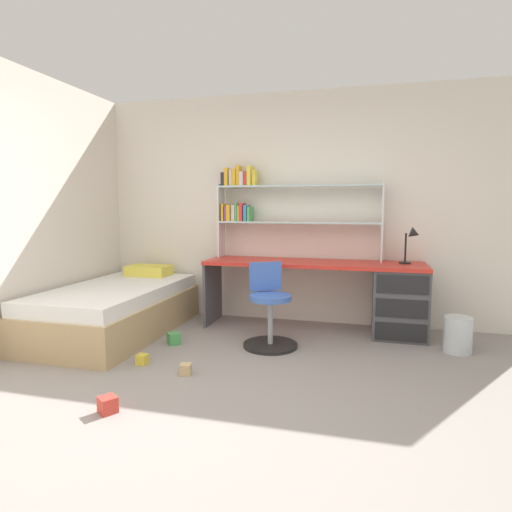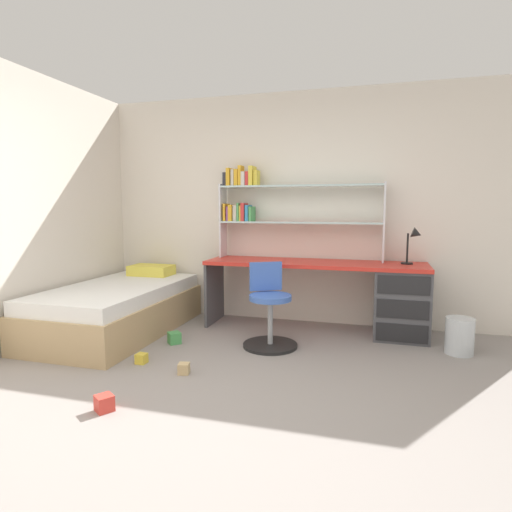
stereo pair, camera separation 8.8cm
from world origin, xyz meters
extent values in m
cube|color=gray|center=(0.00, 0.00, -0.01)|extent=(5.44, 5.93, 0.02)
cube|color=silver|center=(0.00, 2.50, 1.31)|extent=(5.44, 0.06, 2.62)
cube|color=red|center=(0.33, 2.14, 0.73)|extent=(2.33, 0.61, 0.04)
cube|color=#4C4C51|center=(1.23, 2.14, 0.35)|extent=(0.53, 0.58, 0.71)
cube|color=#4C4C51|center=(-0.82, 2.14, 0.35)|extent=(0.03, 0.54, 0.71)
cube|color=black|center=(1.23, 1.85, 0.12)|extent=(0.48, 0.01, 0.18)
cube|color=black|center=(1.23, 1.85, 0.35)|extent=(0.48, 0.01, 0.18)
cube|color=black|center=(1.23, 1.85, 0.59)|extent=(0.48, 0.01, 0.18)
cube|color=silver|center=(-0.78, 2.33, 1.17)|extent=(0.02, 0.22, 0.84)
cube|color=silver|center=(1.03, 2.33, 1.17)|extent=(0.02, 0.22, 0.84)
cube|color=silver|center=(0.13, 2.33, 1.16)|extent=(1.79, 0.22, 0.02)
cube|color=silver|center=(0.13, 2.33, 1.56)|extent=(1.79, 0.22, 0.02)
cube|color=gold|center=(-0.74, 2.33, 1.27)|extent=(0.03, 0.18, 0.20)
cube|color=purple|center=(-0.70, 2.33, 1.25)|extent=(0.03, 0.14, 0.17)
cube|color=gold|center=(-0.66, 2.33, 1.26)|extent=(0.04, 0.19, 0.19)
cube|color=beige|center=(-0.61, 2.33, 1.26)|extent=(0.04, 0.14, 0.18)
cube|color=#4CA559|center=(-0.58, 2.33, 1.27)|extent=(0.02, 0.15, 0.20)
cube|color=yellow|center=(-0.55, 2.33, 1.26)|extent=(0.02, 0.13, 0.18)
cube|color=red|center=(-0.52, 2.33, 1.27)|extent=(0.04, 0.16, 0.21)
cube|color=#338CBF|center=(-0.46, 2.33, 1.26)|extent=(0.04, 0.17, 0.18)
cube|color=#4CA559|center=(-0.42, 2.33, 1.25)|extent=(0.03, 0.20, 0.17)
cube|color=#26262D|center=(-0.73, 2.33, 1.65)|extent=(0.04, 0.17, 0.15)
cube|color=gold|center=(-0.68, 2.33, 1.67)|extent=(0.04, 0.20, 0.20)
cube|color=beige|center=(-0.64, 2.33, 1.66)|extent=(0.03, 0.15, 0.18)
cube|color=gold|center=(-0.60, 2.33, 1.66)|extent=(0.04, 0.15, 0.19)
cube|color=gold|center=(-0.55, 2.33, 1.68)|extent=(0.04, 0.14, 0.23)
cube|color=beige|center=(-0.51, 2.33, 1.65)|extent=(0.04, 0.19, 0.16)
cube|color=red|center=(-0.46, 2.33, 1.65)|extent=(0.04, 0.18, 0.16)
cube|color=yellow|center=(-0.42, 2.33, 1.68)|extent=(0.04, 0.19, 0.22)
cube|color=yellow|center=(-0.37, 2.33, 1.65)|extent=(0.04, 0.14, 0.17)
cylinder|color=black|center=(1.27, 2.23, 0.75)|extent=(0.12, 0.12, 0.02)
cylinder|color=black|center=(1.27, 2.23, 0.91)|extent=(0.02, 0.02, 0.30)
cone|color=black|center=(1.35, 2.18, 1.06)|extent=(0.12, 0.11, 0.13)
cylinder|color=black|center=(0.02, 1.45, 0.01)|extent=(0.52, 0.52, 0.03)
cylinder|color=#A5A8AD|center=(0.02, 1.45, 0.23)|extent=(0.05, 0.05, 0.45)
cylinder|color=#3F66BF|center=(0.02, 1.45, 0.48)|extent=(0.40, 0.40, 0.05)
cube|color=#3F66BF|center=(-0.07, 1.61, 0.65)|extent=(0.30, 0.19, 0.28)
cube|color=tan|center=(-1.66, 1.47, 0.18)|extent=(1.07, 1.94, 0.36)
cube|color=white|center=(-1.66, 1.47, 0.43)|extent=(1.01, 1.88, 0.14)
cube|color=#EAD84C|center=(-1.66, 2.20, 0.56)|extent=(0.50, 0.32, 0.12)
cylinder|color=silver|center=(1.72, 1.74, 0.17)|extent=(0.25, 0.25, 0.33)
cube|color=red|center=(-0.71, -0.09, 0.05)|extent=(0.15, 0.15, 0.11)
cube|color=#479E51|center=(-0.91, 1.29, 0.06)|extent=(0.16, 0.16, 0.11)
cube|color=gold|center=(-0.93, 0.73, 0.04)|extent=(0.09, 0.09, 0.08)
cube|color=tan|center=(-0.49, 0.62, 0.04)|extent=(0.10, 0.10, 0.09)
camera|label=1|loc=(0.89, -2.39, 1.33)|focal=29.82mm
camera|label=2|loc=(0.97, -2.37, 1.33)|focal=29.82mm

